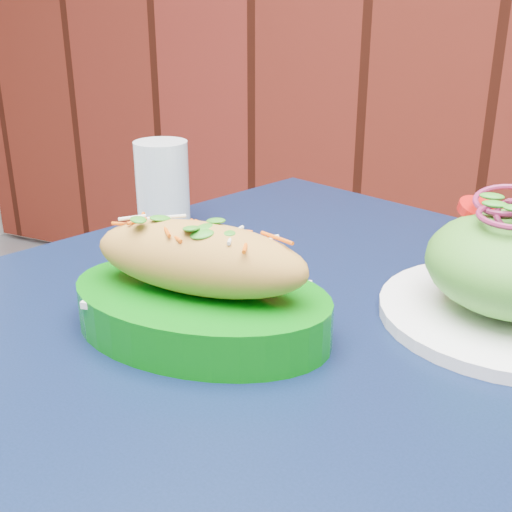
% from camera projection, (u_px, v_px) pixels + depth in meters
% --- Properties ---
extents(cafe_table, '(1.02, 1.02, 0.75)m').
position_uv_depth(cafe_table, '(323.00, 432.00, 0.58)').
color(cafe_table, black).
rests_on(cafe_table, ground).
extents(banh_mi_basket, '(0.24, 0.17, 0.11)m').
position_uv_depth(banh_mi_basket, '(200.00, 289.00, 0.56)').
color(banh_mi_basket, '#056D0C').
rests_on(banh_mi_basket, cafe_table).
extents(water_glass, '(0.07, 0.07, 0.11)m').
position_uv_depth(water_glass, '(163.00, 184.00, 0.82)').
color(water_glass, silver).
rests_on(water_glass, cafe_table).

